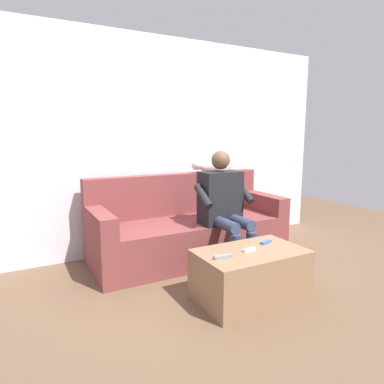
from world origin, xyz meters
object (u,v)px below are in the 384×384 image
Objects in this scene: cat_on_backrest at (207,165)px; remote_white at (249,250)px; coffee_table at (250,275)px; person_solo_seated at (224,203)px; couch at (188,230)px; remote_gray at (223,257)px; remote_blue at (266,242)px.

remote_white is (0.43, 1.38, -0.55)m from cat_on_backrest.
person_solo_seated is (-0.20, -0.70, 0.45)m from coffee_table.
remote_white is at bearing 72.53° from person_solo_seated.
coffee_table is at bearing 90.00° from couch.
remote_gray reaches higher than remote_white.
coffee_table is 0.33m from remote_blue.
couch is 1.17m from remote_gray.
couch is at bearing -94.25° from remote_blue.
couch is at bearing -96.09° from remote_white.
remote_gray reaches higher than remote_blue.
person_solo_seated reaches higher than couch.
person_solo_seated reaches higher than remote_gray.
remote_white is (0.22, 0.71, -0.23)m from person_solo_seated.
person_solo_seated reaches higher than coffee_table.
cat_on_backrest is 5.13× the size of remote_white.
remote_blue is (-0.23, 1.00, 0.12)m from couch.
person_solo_seated is 0.77m from cat_on_backrest.
remote_blue is (-0.23, -0.09, 0.21)m from coffee_table.
couch reaches higher than coffee_table.
remote_gray is (0.53, 0.13, 0.00)m from remote_blue.
remote_white is at bearing 88.74° from couch.
remote_blue is at bearing -163.86° from remote_white.
couch reaches higher than remote_blue.
person_solo_seated is at bearing 72.91° from cat_on_backrest.
cat_on_backrest is 1.66m from remote_gray.
remote_blue is at bearing 93.11° from person_solo_seated.
couch is 1.10m from coffee_table.
couch reaches higher than remote_gray.
couch is at bearing 34.59° from cat_on_backrest.
coffee_table is at bearing 4.31° from remote_blue.
coffee_table is at bearing 74.18° from person_solo_seated.
coffee_table is 0.37m from remote_gray.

